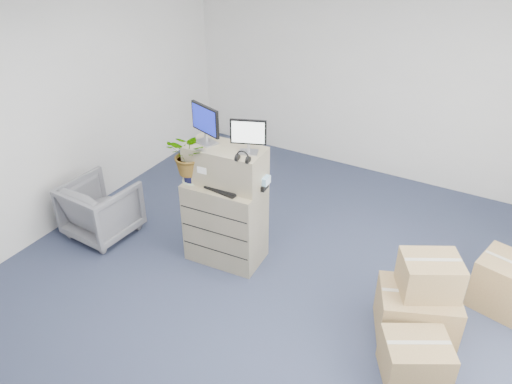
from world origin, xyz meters
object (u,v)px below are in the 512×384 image
water_bottle (236,173)px  keyboard (222,189)px  monitor_right (248,135)px  potted_plant (190,159)px  filing_cabinet_lower (226,222)px  monitor_left (205,122)px  office_chair (101,206)px

water_bottle → keyboard: bearing=-107.3°
monitor_right → keyboard: size_ratio=0.86×
keyboard → potted_plant: potted_plant is taller
filing_cabinet_lower → potted_plant: (-0.34, -0.11, 0.74)m
monitor_right → keyboard: 0.66m
monitor_left → monitor_right: (0.49, 0.02, -0.03)m
water_bottle → potted_plant: (-0.44, -0.20, 0.14)m
monitor_left → water_bottle: 0.61m
water_bottle → potted_plant: bearing=-155.7°
monitor_right → potted_plant: monitor_right is taller
water_bottle → office_chair: water_bottle is taller
water_bottle → monitor_right: bearing=-10.3°
keyboard → filing_cabinet_lower: bearing=117.1°
keyboard → office_chair: keyboard is taller
monitor_left → potted_plant: (-0.11, -0.15, -0.38)m
filing_cabinet_lower → potted_plant: 0.82m
keyboard → water_bottle: size_ratio=1.70×
keyboard → office_chair: (-1.59, -0.24, -0.59)m
filing_cabinet_lower → monitor_left: (-0.23, 0.04, 1.12)m
water_bottle → potted_plant: size_ratio=0.49×
monitor_left → potted_plant: size_ratio=0.82×
keyboard → potted_plant: 0.45m
keyboard → monitor_left: bearing=158.5°
monitor_right → water_bottle: size_ratio=1.46×
office_chair → monitor_right: bearing=-164.2°
monitor_left → water_bottle: size_ratio=1.70×
filing_cabinet_lower → office_chair: filing_cabinet_lower is taller
potted_plant → filing_cabinet_lower: bearing=18.2°
monitor_right → potted_plant: (-0.61, -0.17, -0.35)m
water_bottle → office_chair: (-1.65, -0.43, -0.70)m
filing_cabinet_lower → keyboard: 0.50m
monitor_right → water_bottle: (-0.17, 0.03, -0.49)m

